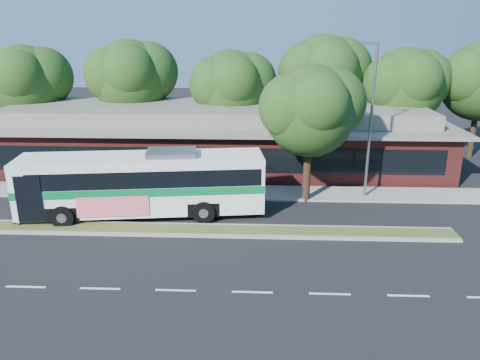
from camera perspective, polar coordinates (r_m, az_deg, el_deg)
The scene contains 13 objects.
ground at distance 23.34m, azimuth -5.71°, elevation -6.86°, with size 120.00×120.00×0.00m, color black.
median_strip at distance 23.84m, azimuth -5.52°, elevation -6.09°, with size 26.00×1.10×0.15m, color #3E4E21.
sidewalk at distance 29.20m, azimuth -3.98°, elevation -1.47°, with size 44.00×2.60×0.12m, color gray.
plaza_building at distance 34.93m, azimuth -2.87°, elevation 5.35°, with size 33.20×11.20×4.45m.
lamp_post at distance 28.11m, azimuth 15.63°, elevation 7.37°, with size 0.93×0.18×9.07m.
tree_bg_a at distance 40.42m, azimuth -24.12°, elevation 10.94°, with size 6.47×5.80×8.63m.
tree_bg_b at distance 38.53m, azimuth -12.52°, elevation 12.19°, with size 6.69×6.00×9.00m.
tree_bg_c at distance 36.36m, azimuth -0.40°, elevation 11.41°, with size 6.24×5.60×8.26m.
tree_bg_d at distance 37.61m, azimuth 10.73°, elevation 12.59°, with size 6.91×6.20×9.37m.
tree_bg_e at distance 38.00m, azimuth 19.99°, elevation 10.87°, with size 6.47×5.80×8.50m.
transit_bus at distance 25.61m, azimuth -11.69°, elevation 0.01°, with size 13.22×4.48×3.64m.
sedan at distance 34.30m, azimuth -18.49°, elevation 1.74°, with size 2.00×4.93×1.43m, color #ACAFB3.
sidewalk_tree at distance 26.90m, azimuth 9.30°, elevation 8.58°, with size 5.76×5.16×7.94m.
Camera 1 is at (3.21, -20.94, 9.78)m, focal length 35.00 mm.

